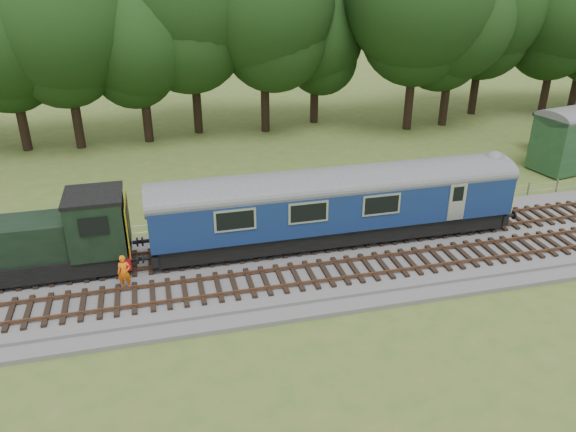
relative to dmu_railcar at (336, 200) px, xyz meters
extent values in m
plane|color=#3F5D22|center=(1.39, -1.40, -2.61)|extent=(120.00, 120.00, 0.00)
cube|color=#4C4C4F|center=(1.39, -1.40, -2.43)|extent=(70.00, 7.00, 0.35)
cube|color=brown|center=(1.39, -0.72, -2.12)|extent=(66.50, 0.07, 0.14)
cube|color=brown|center=(1.39, 0.72, -2.12)|extent=(66.50, 0.07, 0.14)
cube|color=brown|center=(1.39, -3.72, -2.12)|extent=(66.50, 0.07, 0.14)
cube|color=brown|center=(1.39, -2.28, -2.12)|extent=(66.50, 0.07, 0.14)
cube|color=black|center=(-0.01, 0.00, -1.55)|extent=(17.46, 2.52, 0.85)
cube|color=navy|center=(-0.01, 0.00, -0.12)|extent=(18.00, 2.80, 2.05)
cube|color=yellow|center=(9.01, 0.00, -0.50)|extent=(0.06, 2.74, 1.30)
cube|color=black|center=(5.99, 0.00, -1.75)|extent=(2.60, 2.00, 0.55)
cube|color=black|center=(-6.01, 0.00, -1.75)|extent=(2.60, 2.00, 0.55)
cube|color=black|center=(-14.41, 0.00, -1.60)|extent=(8.73, 2.39, 0.85)
cube|color=black|center=(-11.21, 0.00, 0.05)|extent=(2.40, 2.55, 2.60)
cube|color=maroon|center=(-10.03, 0.00, -1.55)|extent=(0.25, 2.60, 0.55)
cube|color=yellow|center=(-9.89, 0.00, -0.15)|extent=(0.06, 2.55, 2.30)
imported|color=orange|center=(-10.18, -2.04, -1.46)|extent=(0.59, 0.40, 1.59)
cube|color=#1B3D22|center=(20.66, 9.63, -1.33)|extent=(3.54, 3.54, 2.55)
cube|color=black|center=(20.66, 9.63, 0.05)|extent=(3.89, 3.89, 0.20)
camera|label=1|loc=(-8.39, -23.85, 10.99)|focal=35.00mm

